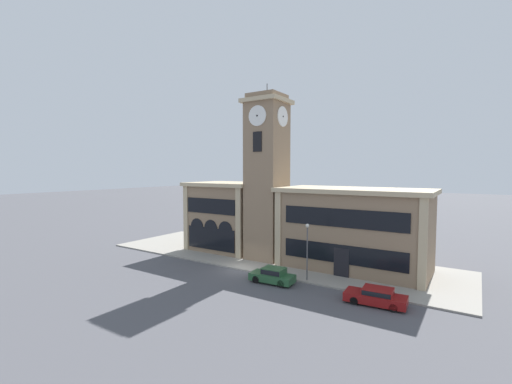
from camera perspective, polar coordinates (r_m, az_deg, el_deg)
ground_plane at (r=36.61m, az=-2.71°, el=-12.91°), size 300.00×300.00×0.00m
sidewalk_kerb at (r=41.59m, az=2.40°, el=-10.77°), size 42.23×12.41×0.15m
clock_tower at (r=39.58m, az=1.83°, el=2.43°), size 4.68×4.68×20.27m
town_hall_left_wing at (r=45.08m, az=-4.65°, el=-3.98°), size 9.79×7.71×8.85m
town_hall_right_wing at (r=37.43m, az=15.89°, el=-5.91°), size 15.53×7.71×8.56m
parked_car_near at (r=32.55m, az=2.81°, el=-13.66°), size 4.23×2.02×1.45m
parked_car_mid at (r=29.24m, az=19.39°, el=-16.03°), size 4.71×2.18×1.32m
street_lamp at (r=32.54m, az=8.54°, el=-8.36°), size 0.36×0.36×5.33m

